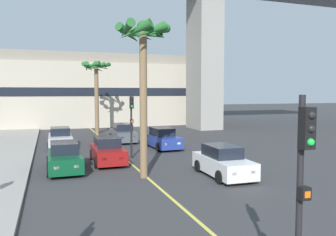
{
  "coord_description": "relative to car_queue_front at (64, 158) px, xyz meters",
  "views": [
    {
      "loc": [
        -4.55,
        0.91,
        4.24
      ],
      "look_at": [
        0.0,
        14.0,
        3.21
      ],
      "focal_mm": 36.72,
      "sensor_mm": 36.0,
      "label": 1
    }
  ],
  "objects": [
    {
      "name": "car_queue_second",
      "position": [
        7.4,
        5.44,
        0.0
      ],
      "size": [
        1.95,
        4.16,
        1.56
      ],
      "color": "navy",
      "rests_on": "ground"
    },
    {
      "name": "car_queue_sixth",
      "position": [
        7.53,
        -3.88,
        0.0
      ],
      "size": [
        1.9,
        4.13,
        1.56
      ],
      "color": "white",
      "rests_on": "ground"
    },
    {
      "name": "car_queue_third",
      "position": [
        5.24,
        9.8,
        0.0
      ],
      "size": [
        1.86,
        4.11,
        1.56
      ],
      "color": "#4C5156",
      "rests_on": "ground"
    },
    {
      "name": "lane_stripe_center",
      "position": [
        3.82,
        3.93,
        -0.72
      ],
      "size": [
        0.14,
        56.0,
        0.01
      ],
      "primitive_type": "cube",
      "color": "#DBCC4C",
      "rests_on": "ground"
    },
    {
      "name": "palm_tree_mid_median",
      "position": [
        3.67,
        -2.83,
        5.51
      ],
      "size": [
        2.73,
        2.78,
        7.72
      ],
      "color": "brown",
      "rests_on": "ground"
    },
    {
      "name": "pier_building_backdrop",
      "position": [
        3.82,
        26.22,
        3.73
      ],
      "size": [
        31.8,
        8.04,
        9.03
      ],
      "color": "#BCB29E",
      "rests_on": "ground"
    },
    {
      "name": "traffic_light_median_far",
      "position": [
        4.25,
        2.27,
        1.99
      ],
      "size": [
        0.24,
        0.37,
        4.2
      ],
      "color": "black",
      "rests_on": "ground"
    },
    {
      "name": "car_queue_fifth",
      "position": [
        0.04,
        8.21,
        0.0
      ],
      "size": [
        1.88,
        4.13,
        1.56
      ],
      "color": "#B7BABF",
      "rests_on": "ground"
    },
    {
      "name": "car_queue_fourth",
      "position": [
        2.55,
        1.37,
        0.0
      ],
      "size": [
        1.88,
        4.13,
        1.56
      ],
      "color": "maroon",
      "rests_on": "ground"
    },
    {
      "name": "traffic_light_median_near",
      "position": [
        3.64,
        -14.13,
        1.99
      ],
      "size": [
        0.24,
        0.37,
        4.2
      ],
      "color": "black",
      "rests_on": "ground"
    },
    {
      "name": "palm_tree_near_median",
      "position": [
        3.9,
        16.48,
        5.19
      ],
      "size": [
        3.0,
        3.02,
        7.44
      ],
      "color": "brown",
      "rests_on": "ground"
    },
    {
      "name": "car_queue_front",
      "position": [
        0.0,
        0.0,
        0.0
      ],
      "size": [
        1.85,
        4.11,
        1.56
      ],
      "color": "#0C4728",
      "rests_on": "ground"
    }
  ]
}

